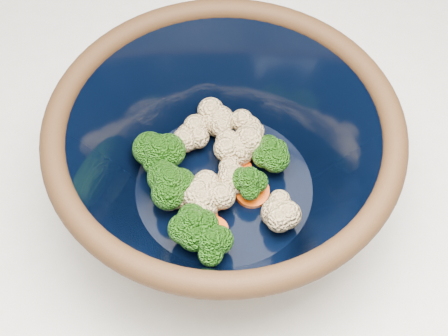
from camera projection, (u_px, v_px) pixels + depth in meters
mixing_bowl at (224, 160)px, 0.56m from camera, size 0.38×0.38×0.13m
vegetable_pile at (209, 178)px, 0.58m from camera, size 0.14×0.16×0.05m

